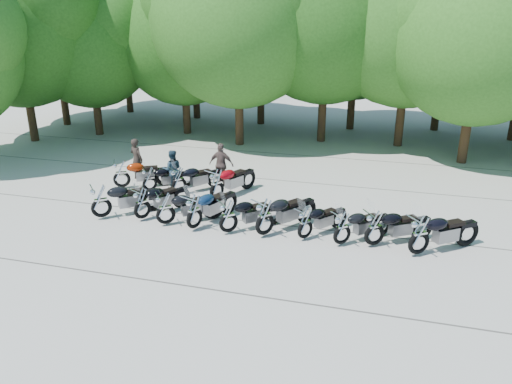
% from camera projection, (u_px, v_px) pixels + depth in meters
% --- Properties ---
extents(ground, '(90.00, 90.00, 0.00)m').
position_uv_depth(ground, '(243.00, 241.00, 15.72)').
color(ground, gray).
rests_on(ground, ground).
extents(tree_0, '(7.50, 7.50, 9.21)m').
position_uv_depth(tree_0, '(55.00, 33.00, 29.37)').
color(tree_0, '#3A2614').
rests_on(tree_0, ground).
extents(tree_1, '(6.97, 6.97, 8.55)m').
position_uv_depth(tree_1, '(90.00, 43.00, 27.09)').
color(tree_1, '#3A2614').
rests_on(tree_1, ground).
extents(tree_2, '(7.31, 7.31, 8.97)m').
position_uv_depth(tree_2, '(183.00, 38.00, 27.27)').
color(tree_2, '#3A2614').
rests_on(tree_2, ground).
extents(tree_3, '(8.70, 8.70, 10.67)m').
position_uv_depth(tree_3, '(238.00, 20.00, 24.56)').
color(tree_3, '#3A2614').
rests_on(tree_3, ground).
extents(tree_4, '(9.13, 9.13, 11.20)m').
position_uv_depth(tree_4, '(327.00, 13.00, 25.11)').
color(tree_4, '#3A2614').
rests_on(tree_4, ground).
extents(tree_5, '(9.04, 9.04, 11.10)m').
position_uv_depth(tree_5, '(411.00, 14.00, 24.23)').
color(tree_5, '#3A2614').
rests_on(tree_5, ground).
extents(tree_6, '(8.00, 8.00, 9.82)m').
position_uv_depth(tree_6, '(480.00, 34.00, 21.61)').
color(tree_6, '#3A2614').
rests_on(tree_6, ground).
extents(tree_9, '(7.59, 7.59, 9.32)m').
position_uv_depth(tree_9, '(123.00, 29.00, 33.04)').
color(tree_9, '#3A2614').
rests_on(tree_9, ground).
extents(tree_10, '(7.78, 7.78, 9.55)m').
position_uv_depth(tree_10, '(193.00, 28.00, 31.14)').
color(tree_10, '#3A2614').
rests_on(tree_10, ground).
extents(tree_11, '(7.56, 7.56, 9.28)m').
position_uv_depth(tree_11, '(261.00, 32.00, 29.59)').
color(tree_11, '#3A2614').
rests_on(tree_11, ground).
extents(tree_12, '(7.88, 7.88, 9.67)m').
position_uv_depth(tree_12, '(356.00, 29.00, 28.17)').
color(tree_12, '#3A2614').
rests_on(tree_12, ground).
extents(tree_13, '(8.31, 8.31, 10.20)m').
position_uv_depth(tree_13, '(447.00, 24.00, 27.76)').
color(tree_13, '#3A2614').
rests_on(tree_13, ground).
extents(tree_17, '(8.31, 8.31, 10.20)m').
position_uv_depth(tree_17, '(17.00, 25.00, 25.38)').
color(tree_17, '#3A2614').
rests_on(tree_17, ground).
extents(motorcycle_0, '(2.34, 2.18, 1.39)m').
position_uv_depth(motorcycle_0, '(101.00, 200.00, 17.09)').
color(motorcycle_0, black).
rests_on(motorcycle_0, ground).
extents(motorcycle_1, '(1.73, 2.35, 1.30)m').
position_uv_depth(motorcycle_1, '(142.00, 202.00, 17.02)').
color(motorcycle_1, black).
rests_on(motorcycle_1, ground).
extents(motorcycle_2, '(2.25, 1.92, 1.29)m').
position_uv_depth(motorcycle_2, '(165.00, 208.00, 16.58)').
color(motorcycle_2, black).
rests_on(motorcycle_2, ground).
extents(motorcycle_3, '(1.60, 2.51, 1.36)m').
position_uv_depth(motorcycle_3, '(194.00, 211.00, 16.25)').
color(motorcycle_3, '#0E223F').
rests_on(motorcycle_3, ground).
extents(motorcycle_4, '(2.14, 2.04, 1.28)m').
position_uv_depth(motorcycle_4, '(228.00, 216.00, 15.97)').
color(motorcycle_4, black).
rests_on(motorcycle_4, ground).
extents(motorcycle_5, '(2.12, 2.49, 1.43)m').
position_uv_depth(motorcycle_5, '(265.00, 216.00, 15.76)').
color(motorcycle_5, black).
rests_on(motorcycle_5, ground).
extents(motorcycle_6, '(1.77, 2.03, 1.18)m').
position_uv_depth(motorcycle_6, '(305.00, 223.00, 15.58)').
color(motorcycle_6, black).
rests_on(motorcycle_6, ground).
extents(motorcycle_7, '(2.06, 1.98, 1.24)m').
position_uv_depth(motorcycle_7, '(342.00, 227.00, 15.17)').
color(motorcycle_7, black).
rests_on(motorcycle_7, ground).
extents(motorcycle_8, '(2.35, 1.87, 1.32)m').
position_uv_depth(motorcycle_8, '(375.00, 227.00, 15.09)').
color(motorcycle_8, black).
rests_on(motorcycle_8, ground).
extents(motorcycle_9, '(2.47, 2.12, 1.42)m').
position_uv_depth(motorcycle_9, '(420.00, 234.00, 14.51)').
color(motorcycle_9, black).
rests_on(motorcycle_9, ground).
extents(motorcycle_10, '(2.42, 1.75, 1.33)m').
position_uv_depth(motorcycle_10, '(121.00, 173.00, 19.98)').
color(motorcycle_10, maroon).
rests_on(motorcycle_10, ground).
extents(motorcycle_11, '(1.98, 1.77, 1.15)m').
position_uv_depth(motorcycle_11, '(149.00, 178.00, 19.65)').
color(motorcycle_11, black).
rests_on(motorcycle_11, ground).
extents(motorcycle_12, '(1.99, 2.14, 1.27)m').
position_uv_depth(motorcycle_12, '(179.00, 180.00, 19.32)').
color(motorcycle_12, black).
rests_on(motorcycle_12, ground).
extents(motorcycle_13, '(1.73, 2.52, 1.38)m').
position_uv_depth(motorcycle_13, '(217.00, 184.00, 18.72)').
color(motorcycle_13, '#92050E').
rests_on(motorcycle_13, ground).
extents(rider_0, '(0.76, 0.64, 1.78)m').
position_uv_depth(rider_0, '(137.00, 159.00, 21.04)').
color(rider_0, black).
rests_on(rider_0, ground).
extents(rider_1, '(0.96, 0.86, 1.61)m').
position_uv_depth(rider_1, '(172.00, 170.00, 19.95)').
color(rider_1, '#213746').
rests_on(rider_1, ground).
extents(rider_2, '(1.06, 0.48, 1.78)m').
position_uv_depth(rider_2, '(221.00, 165.00, 20.30)').
color(rider_2, brown).
rests_on(rider_2, ground).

